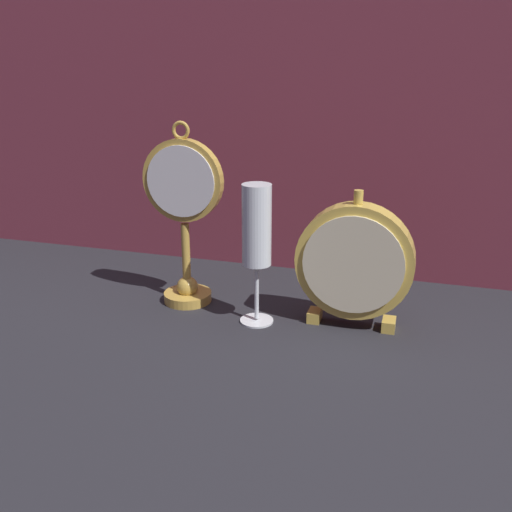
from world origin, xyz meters
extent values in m
plane|color=#232328|center=(0.00, 0.00, 0.00)|extent=(4.00, 4.00, 0.00)
cube|color=brown|center=(0.00, 0.33, 0.32)|extent=(1.63, 0.01, 0.64)
cylinder|color=gold|center=(-0.13, 0.11, 0.01)|extent=(0.08, 0.08, 0.02)
sphere|color=gold|center=(-0.13, 0.11, 0.03)|extent=(0.04, 0.04, 0.04)
cylinder|color=gold|center=(-0.13, 0.11, 0.08)|extent=(0.01, 0.01, 0.12)
cylinder|color=gold|center=(-0.13, 0.11, 0.21)|extent=(0.13, 0.02, 0.13)
cylinder|color=silver|center=(-0.13, 0.10, 0.21)|extent=(0.12, 0.00, 0.12)
torus|color=gold|center=(-0.13, 0.11, 0.29)|extent=(0.03, 0.01, 0.03)
cube|color=gold|center=(0.09, 0.10, 0.01)|extent=(0.02, 0.03, 0.02)
cube|color=gold|center=(0.21, 0.10, 0.01)|extent=(0.02, 0.03, 0.02)
cylinder|color=gold|center=(0.15, 0.10, 0.11)|extent=(0.18, 0.04, 0.18)
cylinder|color=beige|center=(0.15, 0.08, 0.11)|extent=(0.15, 0.00, 0.15)
cylinder|color=gold|center=(0.15, 0.10, 0.21)|extent=(0.01, 0.01, 0.02)
cylinder|color=silver|center=(0.01, 0.07, 0.00)|extent=(0.05, 0.05, 0.01)
cylinder|color=silver|center=(0.01, 0.07, 0.05)|extent=(0.01, 0.01, 0.09)
cylinder|color=white|center=(0.01, 0.07, 0.16)|extent=(0.05, 0.05, 0.13)
cylinder|color=#DBC675|center=(0.01, 0.07, 0.14)|extent=(0.04, 0.04, 0.08)
camera|label=1|loc=(0.24, -0.72, 0.40)|focal=40.00mm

